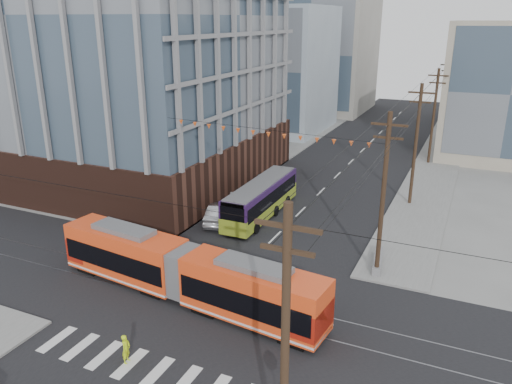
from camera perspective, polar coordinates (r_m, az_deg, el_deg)
ground at (r=28.42m, az=-9.04°, el=-15.81°), size 160.00×160.00×0.00m
office_building at (r=55.06m, az=-16.33°, el=16.49°), size 30.00×25.00×28.60m
bg_bldg_nw_near at (r=77.69m, az=1.28°, el=13.87°), size 18.00×16.00×18.00m
bg_bldg_ne_near at (r=67.69m, az=26.85°, el=10.22°), size 14.00×14.00×16.00m
bg_bldg_nw_far at (r=95.37m, az=7.92°, el=15.29°), size 16.00×18.00×20.00m
utility_pole_near at (r=17.63m, az=3.32°, el=-18.17°), size 0.30×0.30×11.00m
utility_pole_far at (r=76.05m, az=20.76°, el=9.89°), size 0.30×0.30×11.00m
streetcar at (r=30.68m, az=-8.14°, el=-9.08°), size 18.45×4.66×3.52m
city_bus at (r=42.87m, az=0.60°, el=-0.76°), size 2.42×11.05×3.13m
parked_car_silver at (r=41.87m, az=-4.02°, el=-2.38°), size 2.92×5.32×1.66m
parked_car_white at (r=46.52m, az=-0.27°, el=-0.31°), size 3.33×4.96×1.33m
parked_car_grey at (r=50.24m, az=1.19°, el=1.24°), size 3.60×5.57×1.43m
pedestrian at (r=26.59m, az=-14.64°, el=-16.96°), size 0.46×0.62×1.55m
jersey_barrier at (r=35.70m, az=13.74°, el=-7.74°), size 1.28×3.64×0.71m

